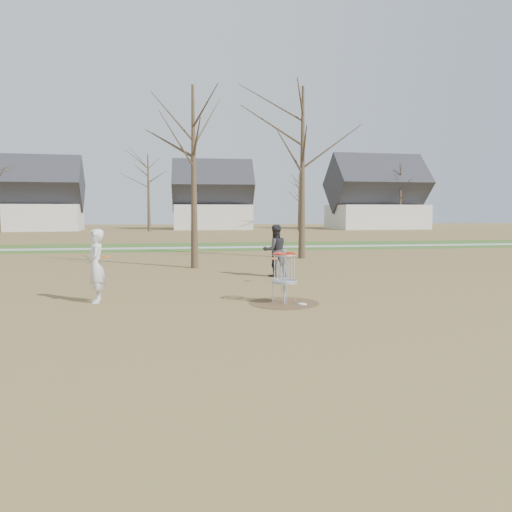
{
  "coord_description": "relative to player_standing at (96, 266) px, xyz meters",
  "views": [
    {
      "loc": [
        -2.7,
        -12.43,
        2.37
      ],
      "look_at": [
        -0.5,
        1.5,
        1.1
      ],
      "focal_mm": 35.0,
      "sensor_mm": 36.0,
      "label": 1
    }
  ],
  "objects": [
    {
      "name": "ground",
      "position": [
        4.79,
        -0.87,
        -0.96
      ],
      "size": [
        160.0,
        160.0,
        0.0
      ],
      "primitive_type": "plane",
      "color": "brown",
      "rests_on": "ground"
    },
    {
      "name": "disc_grounded",
      "position": [
        5.21,
        -1.14,
        -0.94
      ],
      "size": [
        0.22,
        0.22,
        0.02
      ],
      "primitive_type": "cylinder",
      "color": "white",
      "rests_on": "dirt_circle"
    },
    {
      "name": "player_throwing",
      "position": [
        5.59,
        4.41,
        -0.01
      ],
      "size": [
        1.01,
        0.84,
        1.89
      ],
      "primitive_type": "imported",
      "rotation": [
        0.0,
        0.0,
        3.29
      ],
      "color": "#2E2D31",
      "rests_on": "ground"
    },
    {
      "name": "green_band",
      "position": [
        4.79,
        20.13,
        -0.95
      ],
      "size": [
        160.0,
        8.0,
        0.01
      ],
      "primitive_type": "cube",
      "color": "#2D5119",
      "rests_on": "ground"
    },
    {
      "name": "bare_trees",
      "position": [
        6.57,
        34.92,
        4.39
      ],
      "size": [
        52.62,
        44.98,
        9.0
      ],
      "color": "#382B1E",
      "rests_on": "ground"
    },
    {
      "name": "discs_in_play",
      "position": [
        2.88,
        1.35,
        0.05
      ],
      "size": [
        5.19,
        3.06,
        0.44
      ],
      "color": "#FF620D",
      "rests_on": "ground"
    },
    {
      "name": "dirt_circle",
      "position": [
        4.79,
        -0.87,
        -0.95
      ],
      "size": [
        1.8,
        1.8,
        0.01
      ],
      "primitive_type": "cylinder",
      "color": "#47331E",
      "rests_on": "ground"
    },
    {
      "name": "houses_row",
      "position": [
        9.11,
        51.69,
        2.57
      ],
      "size": [
        56.51,
        10.01,
        7.26
      ],
      "color": "silver",
      "rests_on": "ground"
    },
    {
      "name": "disc_golf_basket",
      "position": [
        4.79,
        -0.87,
        -0.04
      ],
      "size": [
        0.64,
        0.64,
        1.35
      ],
      "color": "#9EA3AD",
      "rests_on": "ground"
    },
    {
      "name": "footpath",
      "position": [
        4.79,
        19.13,
        -0.94
      ],
      "size": [
        160.0,
        1.5,
        0.01
      ],
      "primitive_type": "cube",
      "color": "#9E9E99",
      "rests_on": "green_band"
    },
    {
      "name": "player_standing",
      "position": [
        0.0,
        0.0,
        0.0
      ],
      "size": [
        0.55,
        0.75,
        1.91
      ],
      "primitive_type": "imported",
      "rotation": [
        0.0,
        0.0,
        -1.44
      ],
      "color": "silver",
      "rests_on": "ground"
    }
  ]
}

